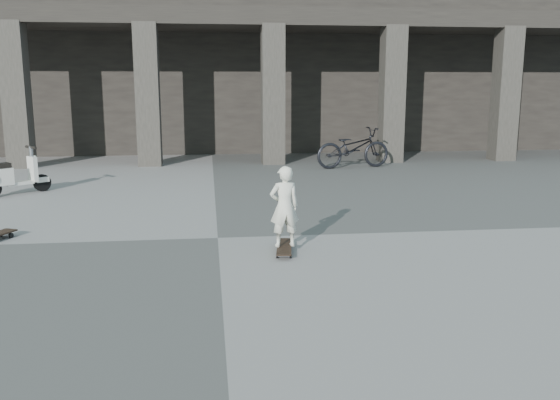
{
  "coord_description": "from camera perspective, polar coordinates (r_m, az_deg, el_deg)",
  "views": [
    {
      "loc": [
        -0.11,
        -8.87,
        2.34
      ],
      "look_at": [
        0.92,
        -0.39,
        0.65
      ],
      "focal_mm": 38.0,
      "sensor_mm": 36.0,
      "label": 1
    }
  ],
  "objects": [
    {
      "name": "ground",
      "position": [
        9.18,
        -6.01,
        -3.65
      ],
      "size": [
        90.0,
        90.0,
        0.0
      ],
      "primitive_type": "plane",
      "color": "#494947",
      "rests_on": "ground"
    },
    {
      "name": "bicycle",
      "position": [
        16.76,
        7.04,
        5.0
      ],
      "size": [
        2.24,
        1.1,
        1.13
      ],
      "primitive_type": "imported",
      "rotation": [
        0.0,
        0.0,
        1.74
      ],
      "color": "black",
      "rests_on": "ground"
    },
    {
      "name": "child",
      "position": [
        8.22,
        0.42,
        -0.63
      ],
      "size": [
        0.45,
        0.32,
        1.14
      ],
      "primitive_type": "imported",
      "rotation": [
        0.0,
        0.0,
        3.27
      ],
      "color": "silver",
      "rests_on": "longboard"
    },
    {
      "name": "scooter",
      "position": [
        13.71,
        -24.96,
        2.0
      ],
      "size": [
        1.2,
        1.03,
        1.01
      ],
      "rotation": [
        0.0,
        0.0,
        0.69
      ],
      "color": "black",
      "rests_on": "ground"
    },
    {
      "name": "longboard",
      "position": [
        8.36,
        0.41,
        -4.57
      ],
      "size": [
        0.32,
        0.9,
        0.09
      ],
      "rotation": [
        0.0,
        0.0,
        1.43
      ],
      "color": "black",
      "rests_on": "ground"
    },
    {
      "name": "colonnade",
      "position": [
        22.65,
        -6.8,
        12.84
      ],
      "size": [
        28.0,
        8.82,
        6.0
      ],
      "color": "black",
      "rests_on": "ground"
    }
  ]
}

